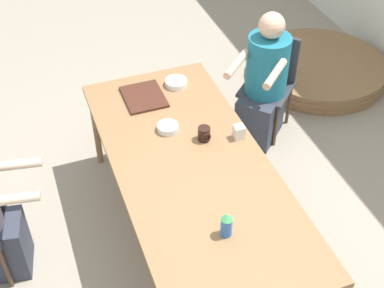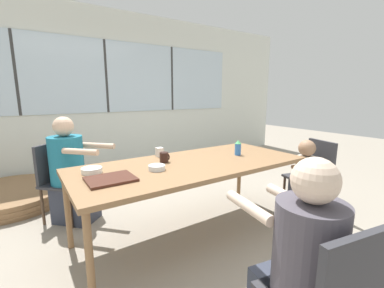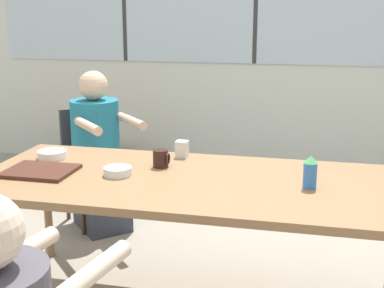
# 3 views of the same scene
# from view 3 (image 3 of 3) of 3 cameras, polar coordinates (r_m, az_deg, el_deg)

# --- Properties ---
(wall_back_with_windows) EXTENTS (8.40, 0.08, 2.80)m
(wall_back_with_windows) POSITION_cam_3_polar(r_m,az_deg,el_deg) (5.24, 6.82, 12.50)
(wall_back_with_windows) COLOR silver
(wall_back_with_windows) RESTS_ON ground_plane
(dining_table) EXTENTS (2.20, 0.95, 0.74)m
(dining_table) POSITION_cam_3_polar(r_m,az_deg,el_deg) (2.71, 0.00, -4.69)
(dining_table) COLOR olive
(dining_table) RESTS_ON ground_plane
(chair_for_man_blue_shirt) EXTENTS (0.57, 0.57, 0.85)m
(chair_for_man_blue_shirt) POSITION_cam_3_polar(r_m,az_deg,el_deg) (4.08, -10.79, -1.15)
(chair_for_man_blue_shirt) COLOR #333338
(chair_for_man_blue_shirt) RESTS_ON ground_plane
(person_man_blue_shirt) EXTENTS (0.67, 0.69, 1.15)m
(person_man_blue_shirt) POSITION_cam_3_polar(r_m,az_deg,el_deg) (3.93, -9.96, -1.65)
(person_man_blue_shirt) COLOR #333847
(person_man_blue_shirt) RESTS_ON ground_plane
(food_tray_dark) EXTENTS (0.35, 0.28, 0.02)m
(food_tray_dark) POSITION_cam_3_polar(r_m,az_deg,el_deg) (2.90, -15.88, -2.78)
(food_tray_dark) COLOR #472319
(food_tray_dark) RESTS_ON dining_table
(coffee_mug) EXTENTS (0.09, 0.08, 0.10)m
(coffee_mug) POSITION_cam_3_polar(r_m,az_deg,el_deg) (2.88, -3.32, -1.55)
(coffee_mug) COLOR black
(coffee_mug) RESTS_ON dining_table
(sippy_cup) EXTENTS (0.07, 0.07, 0.16)m
(sippy_cup) POSITION_cam_3_polar(r_m,az_deg,el_deg) (2.59, 12.49, -2.90)
(sippy_cup) COLOR blue
(sippy_cup) RESTS_ON dining_table
(milk_carton_small) EXTENTS (0.07, 0.07, 0.09)m
(milk_carton_small) POSITION_cam_3_polar(r_m,az_deg,el_deg) (3.07, -1.08, -0.53)
(milk_carton_small) COLOR silver
(milk_carton_small) RESTS_ON dining_table
(bowl_white_shallow) EXTENTS (0.17, 0.17, 0.04)m
(bowl_white_shallow) POSITION_cam_3_polar(r_m,az_deg,el_deg) (3.16, -14.69, -1.08)
(bowl_white_shallow) COLOR white
(bowl_white_shallow) RESTS_ON dining_table
(bowl_cereal) EXTENTS (0.14, 0.14, 0.04)m
(bowl_cereal) POSITION_cam_3_polar(r_m,az_deg,el_deg) (2.77, -7.94, -2.90)
(bowl_cereal) COLOR silver
(bowl_cereal) RESTS_ON dining_table
(folded_table_stack) EXTENTS (1.33, 1.33, 0.18)m
(folded_table_stack) POSITION_cam_3_polar(r_m,az_deg,el_deg) (5.11, -11.94, -2.95)
(folded_table_stack) COLOR olive
(folded_table_stack) RESTS_ON ground_plane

